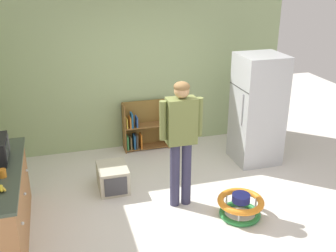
# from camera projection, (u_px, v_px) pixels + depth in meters

# --- Properties ---
(ground_plane) EXTENTS (12.00, 12.00, 0.00)m
(ground_plane) POSITION_uv_depth(u_px,v_px,m) (180.00, 213.00, 5.32)
(ground_plane) COLOR silver
(ground_plane) RESTS_ON ground
(back_wall) EXTENTS (5.20, 0.06, 2.70)m
(back_wall) POSITION_uv_depth(u_px,v_px,m) (140.00, 71.00, 6.89)
(back_wall) COLOR #9FB67F
(back_wall) RESTS_ON ground
(refrigerator) EXTENTS (0.73, 0.68, 1.78)m
(refrigerator) POSITION_uv_depth(u_px,v_px,m) (258.00, 109.00, 6.46)
(refrigerator) COLOR #B7BABF
(refrigerator) RESTS_ON ground
(bookshelf) EXTENTS (0.80, 0.28, 0.85)m
(bookshelf) POSITION_uv_depth(u_px,v_px,m) (143.00, 129.00, 7.10)
(bookshelf) COLOR brown
(bookshelf) RESTS_ON ground
(standing_person) EXTENTS (0.57, 0.22, 1.73)m
(standing_person) POSITION_uv_depth(u_px,v_px,m) (181.00, 134.00, 5.15)
(standing_person) COLOR #363452
(standing_person) RESTS_ON ground
(baby_walker) EXTENTS (0.60, 0.60, 0.32)m
(baby_walker) POSITION_uv_depth(u_px,v_px,m) (240.00, 205.00, 5.21)
(baby_walker) COLOR #2A883F
(baby_walker) RESTS_ON ground
(pet_carrier) EXTENTS (0.42, 0.55, 0.36)m
(pet_carrier) POSITION_uv_depth(u_px,v_px,m) (113.00, 178.00, 5.85)
(pet_carrier) COLOR beige
(pet_carrier) RESTS_ON ground
(banana_bunch) EXTENTS (0.15, 0.16, 0.04)m
(banana_bunch) POSITION_uv_depth(u_px,v_px,m) (0.00, 188.00, 4.12)
(banana_bunch) COLOR yellow
(banana_bunch) RESTS_ON kitchen_counter
(orange_cup) EXTENTS (0.08, 0.08, 0.09)m
(orange_cup) POSITION_uv_depth(u_px,v_px,m) (2.00, 173.00, 4.38)
(orange_cup) COLOR orange
(orange_cup) RESTS_ON kitchen_counter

